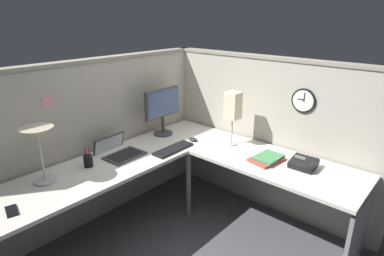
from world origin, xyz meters
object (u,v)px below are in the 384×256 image
at_px(laptop, 118,151).
at_px(pen_cup, 88,161).
at_px(computer_mouse, 193,139).
at_px(desk_lamp_dome, 38,138).
at_px(wall_clock, 304,101).
at_px(monitor, 163,108).
at_px(desk_lamp_paper, 233,107).
at_px(keyboard, 173,149).
at_px(book_stack, 267,159).
at_px(office_phone, 304,164).
at_px(cell_phone, 12,211).

bearing_deg(laptop, pen_cup, -174.76).
bearing_deg(pen_cup, computer_mouse, -15.80).
height_order(desk_lamp_dome, wall_clock, wall_clock).
height_order(monitor, desk_lamp_dome, monitor).
relative_size(pen_cup, desk_lamp_paper, 0.34).
distance_m(keyboard, book_stack, 0.87).
bearing_deg(office_phone, monitor, 99.15).
height_order(office_phone, book_stack, office_phone).
distance_m(laptop, keyboard, 0.52).
distance_m(office_phone, wall_clock, 0.57).
relative_size(pen_cup, office_phone, 0.85).
bearing_deg(book_stack, wall_clock, -16.86).
relative_size(office_phone, desk_lamp_paper, 0.40).
relative_size(desk_lamp_paper, wall_clock, 2.41).
height_order(desk_lamp_paper, wall_clock, wall_clock).
relative_size(monitor, book_stack, 1.59).
xyz_separation_m(laptop, desk_lamp_paper, (0.89, -0.66, 0.36)).
height_order(pen_cup, office_phone, pen_cup).
bearing_deg(book_stack, monitor, 97.43).
relative_size(keyboard, pen_cup, 2.39).
xyz_separation_m(keyboard, office_phone, (0.47, -1.09, 0.03)).
bearing_deg(book_stack, desk_lamp_paper, 77.13).
relative_size(computer_mouse, desk_lamp_paper, 0.20).
height_order(keyboard, book_stack, book_stack).
bearing_deg(keyboard, wall_clock, -51.06).
xyz_separation_m(desk_lamp_dome, book_stack, (1.47, -1.11, -0.34)).
height_order(desk_lamp_dome, book_stack, desk_lamp_dome).
relative_size(monitor, keyboard, 1.16).
xyz_separation_m(laptop, cell_phone, (-1.02, -0.23, -0.02)).
xyz_separation_m(monitor, desk_lamp_paper, (0.26, -0.71, 0.09)).
bearing_deg(cell_phone, monitor, 23.02).
relative_size(cell_phone, wall_clock, 0.65).
relative_size(computer_mouse, cell_phone, 0.72).
height_order(keyboard, computer_mouse, computer_mouse).
xyz_separation_m(computer_mouse, book_stack, (0.09, -0.80, 0.00)).
distance_m(pen_cup, book_stack, 1.55).
xyz_separation_m(monitor, cell_phone, (-1.65, -0.28, -0.29)).
xyz_separation_m(office_phone, book_stack, (-0.08, 0.30, -0.02)).
bearing_deg(cell_phone, book_stack, -12.79).
distance_m(desk_lamp_paper, wall_clock, 0.64).
xyz_separation_m(cell_phone, desk_lamp_paper, (1.90, -0.43, 0.38)).
bearing_deg(laptop, wall_clock, -46.66).
distance_m(laptop, book_stack, 1.36).
xyz_separation_m(cell_phone, wall_clock, (2.18, -1.00, 0.49)).
relative_size(laptop, cell_phone, 2.78).
relative_size(desk_lamp_dome, desk_lamp_paper, 0.84).
height_order(laptop, desk_lamp_paper, desk_lamp_paper).
distance_m(monitor, wall_clock, 1.40).
distance_m(laptop, wall_clock, 1.75).
bearing_deg(keyboard, office_phone, -67.94).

